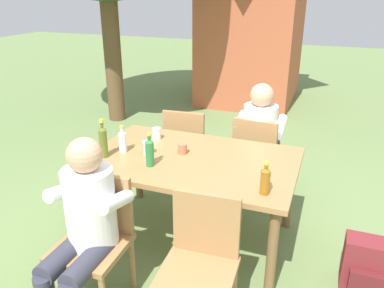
{
  "coord_description": "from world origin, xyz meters",
  "views": [
    {
      "loc": [
        0.97,
        -2.59,
        2.01
      ],
      "look_at": [
        0.0,
        0.0,
        0.86
      ],
      "focal_mm": 36.1,
      "sensor_mm": 36.0,
      "label": 1
    }
  ],
  "objects_px": {
    "cup_steel": "(147,148)",
    "chair_near_right": "(201,259)",
    "chair_far_right": "(257,154)",
    "chair_near_left": "(96,233)",
    "bottle_olive": "(103,141)",
    "bottle_amber": "(265,180)",
    "cup_glass": "(87,155)",
    "bottle_clear": "(123,141)",
    "person_in_white_shirt": "(84,221)",
    "dining_table": "(192,167)",
    "cup_terracotta": "(182,149)",
    "chair_far_left": "(187,144)",
    "bottle_green": "(150,152)",
    "cup_white": "(156,134)",
    "backpack_by_near_side": "(368,266)",
    "brick_kiosk": "(254,13)",
    "person_in_plaid_shirt": "(261,134)"
  },
  "relations": [
    {
      "from": "dining_table",
      "to": "person_in_plaid_shirt",
      "type": "height_order",
      "value": "person_in_plaid_shirt"
    },
    {
      "from": "chair_near_left",
      "to": "cup_steel",
      "type": "distance_m",
      "value": 0.83
    },
    {
      "from": "cup_steel",
      "to": "chair_near_right",
      "type": "bearing_deg",
      "value": -46.64
    },
    {
      "from": "bottle_amber",
      "to": "bottle_green",
      "type": "height_order",
      "value": "bottle_green"
    },
    {
      "from": "chair_far_left",
      "to": "cup_terracotta",
      "type": "xyz_separation_m",
      "value": [
        0.26,
        -0.77,
        0.3
      ]
    },
    {
      "from": "chair_far_right",
      "to": "backpack_by_near_side",
      "type": "xyz_separation_m",
      "value": [
        1.0,
        -0.96,
        -0.3
      ]
    },
    {
      "from": "chair_far_left",
      "to": "brick_kiosk",
      "type": "height_order",
      "value": "brick_kiosk"
    },
    {
      "from": "chair_near_left",
      "to": "backpack_by_near_side",
      "type": "xyz_separation_m",
      "value": [
        1.73,
        0.68,
        -0.3
      ]
    },
    {
      "from": "chair_far_right",
      "to": "person_in_white_shirt",
      "type": "relative_size",
      "value": 0.74
    },
    {
      "from": "chair_far_left",
      "to": "person_in_white_shirt",
      "type": "relative_size",
      "value": 0.74
    },
    {
      "from": "chair_near_right",
      "to": "cup_terracotta",
      "type": "bearing_deg",
      "value": 117.97
    },
    {
      "from": "bottle_amber",
      "to": "cup_glass",
      "type": "distance_m",
      "value": 1.39
    },
    {
      "from": "bottle_olive",
      "to": "bottle_clear",
      "type": "distance_m",
      "value": 0.17
    },
    {
      "from": "cup_glass",
      "to": "bottle_green",
      "type": "bearing_deg",
      "value": 9.29
    },
    {
      "from": "chair_near_left",
      "to": "cup_glass",
      "type": "height_order",
      "value": "chair_near_left"
    },
    {
      "from": "person_in_plaid_shirt",
      "to": "brick_kiosk",
      "type": "bearing_deg",
      "value": 104.04
    },
    {
      "from": "bottle_amber",
      "to": "cup_white",
      "type": "distance_m",
      "value": 1.24
    },
    {
      "from": "bottle_amber",
      "to": "cup_terracotta",
      "type": "distance_m",
      "value": 0.85
    },
    {
      "from": "dining_table",
      "to": "chair_far_left",
      "type": "xyz_separation_m",
      "value": [
        -0.36,
        0.82,
        -0.17
      ]
    },
    {
      "from": "cup_glass",
      "to": "cup_terracotta",
      "type": "bearing_deg",
      "value": 30.12
    },
    {
      "from": "brick_kiosk",
      "to": "dining_table",
      "type": "bearing_deg",
      "value": -83.44
    },
    {
      "from": "person_in_white_shirt",
      "to": "cup_steel",
      "type": "relative_size",
      "value": 10.69
    },
    {
      "from": "cup_white",
      "to": "backpack_by_near_side",
      "type": "relative_size",
      "value": 0.26
    },
    {
      "from": "bottle_green",
      "to": "backpack_by_near_side",
      "type": "bearing_deg",
      "value": 3.53
    },
    {
      "from": "dining_table",
      "to": "bottle_amber",
      "type": "xyz_separation_m",
      "value": [
        0.64,
        -0.36,
        0.18
      ]
    },
    {
      "from": "chair_far_right",
      "to": "chair_near_right",
      "type": "height_order",
      "value": "same"
    },
    {
      "from": "cup_glass",
      "to": "brick_kiosk",
      "type": "relative_size",
      "value": 0.03
    },
    {
      "from": "chair_near_right",
      "to": "chair_far_left",
      "type": "height_order",
      "value": "same"
    },
    {
      "from": "bottle_green",
      "to": "cup_white",
      "type": "distance_m",
      "value": 0.54
    },
    {
      "from": "chair_near_right",
      "to": "bottle_clear",
      "type": "xyz_separation_m",
      "value": [
        -0.93,
        0.74,
        0.35
      ]
    },
    {
      "from": "chair_far_right",
      "to": "cup_white",
      "type": "height_order",
      "value": "chair_far_right"
    },
    {
      "from": "bottle_amber",
      "to": "cup_glass",
      "type": "relative_size",
      "value": 2.74
    },
    {
      "from": "cup_terracotta",
      "to": "cup_glass",
      "type": "xyz_separation_m",
      "value": [
        -0.65,
        -0.37,
        0.0
      ]
    },
    {
      "from": "cup_steel",
      "to": "cup_glass",
      "type": "bearing_deg",
      "value": -145.27
    },
    {
      "from": "chair_near_right",
      "to": "cup_white",
      "type": "relative_size",
      "value": 8.43
    },
    {
      "from": "chair_far_right",
      "to": "person_in_plaid_shirt",
      "type": "distance_m",
      "value": 0.2
    },
    {
      "from": "cup_terracotta",
      "to": "chair_near_right",
      "type": "bearing_deg",
      "value": -62.03
    },
    {
      "from": "chair_near_left",
      "to": "cup_white",
      "type": "xyz_separation_m",
      "value": [
        -0.07,
        1.09,
        0.31
      ]
    },
    {
      "from": "person_in_plaid_shirt",
      "to": "backpack_by_near_side",
      "type": "relative_size",
      "value": 2.99
    },
    {
      "from": "bottle_clear",
      "to": "cup_terracotta",
      "type": "relative_size",
      "value": 2.7
    },
    {
      "from": "person_in_white_shirt",
      "to": "brick_kiosk",
      "type": "distance_m",
      "value": 5.44
    },
    {
      "from": "chair_far_right",
      "to": "bottle_clear",
      "type": "distance_m",
      "value": 1.34
    },
    {
      "from": "bottle_green",
      "to": "cup_white",
      "type": "relative_size",
      "value": 2.57
    },
    {
      "from": "person_in_white_shirt",
      "to": "bottle_green",
      "type": "distance_m",
      "value": 0.73
    },
    {
      "from": "cup_glass",
      "to": "backpack_by_near_side",
      "type": "distance_m",
      "value": 2.2
    },
    {
      "from": "dining_table",
      "to": "cup_terracotta",
      "type": "height_order",
      "value": "cup_terracotta"
    },
    {
      "from": "chair_near_left",
      "to": "bottle_olive",
      "type": "xyz_separation_m",
      "value": [
        -0.29,
        0.6,
        0.39
      ]
    },
    {
      "from": "bottle_amber",
      "to": "person_in_plaid_shirt",
      "type": "bearing_deg",
      "value": 101.92
    },
    {
      "from": "chair_far_left",
      "to": "chair_near_left",
      "type": "bearing_deg",
      "value": -90.26
    },
    {
      "from": "cup_glass",
      "to": "chair_near_left",
      "type": "bearing_deg",
      "value": -52.85
    }
  ]
}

